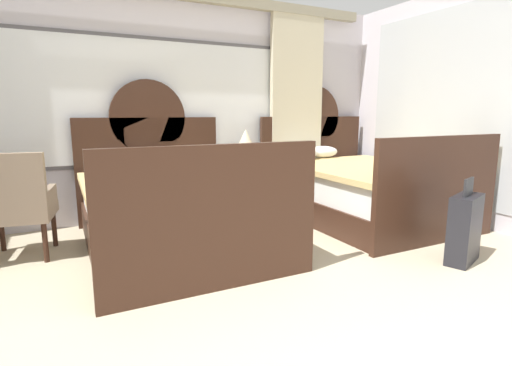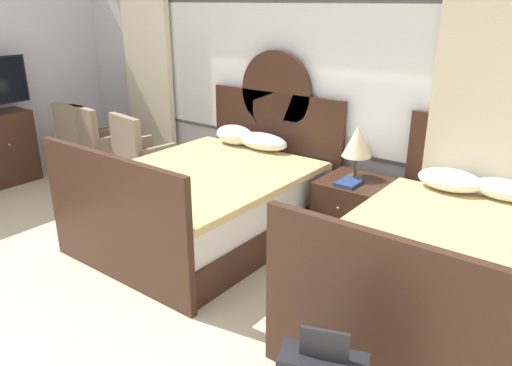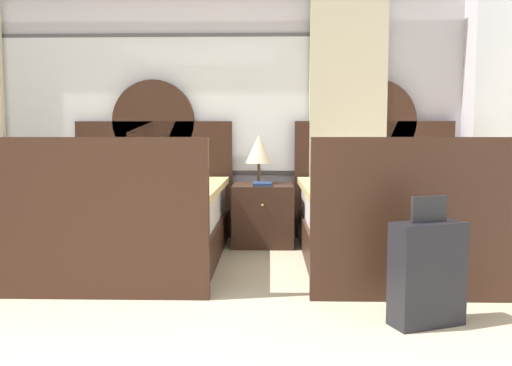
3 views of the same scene
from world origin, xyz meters
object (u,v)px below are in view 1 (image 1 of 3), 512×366
at_px(nightstand_between_beds, 251,192).
at_px(armchair_by_window_left, 16,202).
at_px(book_on_nightstand, 255,169).
at_px(bed_near_mirror, 359,188).
at_px(suitcase_on_floor, 464,229).
at_px(table_lamp_on_nightstand, 246,141).
at_px(bed_near_window, 174,208).

relative_size(nightstand_between_beds, armchair_by_window_left, 0.64).
relative_size(book_on_nightstand, armchair_by_window_left, 0.27).
bearing_deg(book_on_nightstand, bed_near_mirror, -25.69).
bearing_deg(suitcase_on_floor, armchair_by_window_left, 152.46).
xyz_separation_m(nightstand_between_beds, book_on_nightstand, (-0.00, -0.12, 0.31)).
relative_size(bed_near_mirror, table_lamp_on_nightstand, 4.54).
bearing_deg(nightstand_between_beds, bed_near_window, -149.96).
height_order(bed_near_mirror, suitcase_on_floor, bed_near_mirror).
distance_m(table_lamp_on_nightstand, armchair_by_window_left, 2.51).
bearing_deg(armchair_by_window_left, nightstand_between_beds, 10.01).
bearing_deg(table_lamp_on_nightstand, bed_near_window, -146.55).
xyz_separation_m(bed_near_window, suitcase_on_floor, (2.11, -1.55, -0.07)).
distance_m(nightstand_between_beds, book_on_nightstand, 0.34).
relative_size(book_on_nightstand, suitcase_on_floor, 0.35).
distance_m(armchair_by_window_left, suitcase_on_floor, 3.87).
xyz_separation_m(bed_near_window, table_lamp_on_nightstand, (1.11, 0.74, 0.56)).
distance_m(bed_near_mirror, suitcase_on_floor, 1.57).
xyz_separation_m(bed_near_mirror, table_lamp_on_nightstand, (-1.19, 0.74, 0.56)).
xyz_separation_m(bed_near_window, nightstand_between_beds, (1.16, 0.67, -0.07)).
height_order(book_on_nightstand, suitcase_on_floor, suitcase_on_floor).
distance_m(table_lamp_on_nightstand, suitcase_on_floor, 2.58).
bearing_deg(suitcase_on_floor, bed_near_mirror, 82.92).
bearing_deg(nightstand_between_beds, table_lamp_on_nightstand, 121.74).
bearing_deg(bed_near_window, suitcase_on_floor, -36.34).
xyz_separation_m(armchair_by_window_left, suitcase_on_floor, (3.43, -1.79, -0.22)).
relative_size(bed_near_mirror, suitcase_on_floor, 3.00).
bearing_deg(suitcase_on_floor, table_lamp_on_nightstand, 113.54).
height_order(nightstand_between_beds, book_on_nightstand, book_on_nightstand).
height_order(bed_near_window, table_lamp_on_nightstand, bed_near_window).
bearing_deg(table_lamp_on_nightstand, armchair_by_window_left, -168.28).
xyz_separation_m(bed_near_window, armchair_by_window_left, (-1.31, 0.23, 0.14)).
height_order(bed_near_window, nightstand_between_beds, bed_near_window).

